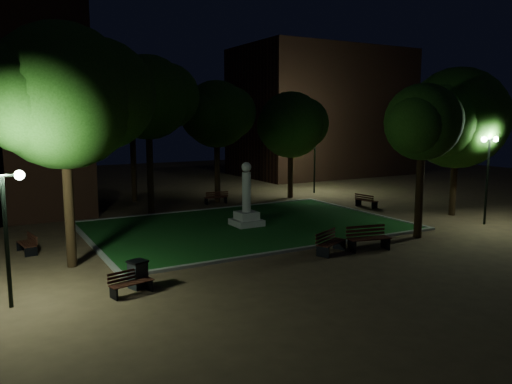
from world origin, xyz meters
TOP-DOWN VIEW (x-y plane):
  - ground at (0.00, 0.00)m, footprint 80.00×80.00m
  - lawn at (0.00, 2.00)m, footprint 15.00×10.00m
  - lawn_kerb at (0.00, 2.00)m, footprint 15.40×10.40m
  - monument at (0.00, 2.00)m, footprint 1.40×1.40m
  - building_far at (18.00, 20.00)m, footprint 16.00×10.00m
  - tree_west at (-8.74, -0.85)m, footprint 6.31×5.15m
  - tree_north_wl at (-3.01, 7.71)m, footprint 5.73×4.68m
  - tree_north_er at (2.04, 9.59)m, footprint 5.25×4.29m
  - tree_ne at (7.24, 8.84)m, footprint 5.51×4.50m
  - tree_east at (11.75, -0.99)m, footprint 6.81×5.56m
  - tree_se at (5.83, -3.89)m, footprint 4.20×3.43m
  - tree_far_north at (-2.56, 12.65)m, footprint 5.77×4.71m
  - lamppost_sw at (-11.10, -4.19)m, footprint 1.18×0.28m
  - lamppost_se at (11.01, -3.51)m, footprint 1.18×0.28m
  - lamppost_ne at (9.89, 9.83)m, footprint 1.18×0.28m
  - bench_near_left at (0.58, -4.04)m, footprint 1.72×1.20m
  - bench_near_right at (2.28, -4.40)m, footprint 1.90×0.97m
  - bench_west_near at (-7.78, -4.83)m, footprint 1.43×0.75m
  - bench_left_side at (-10.09, 2.00)m, footprint 0.70×1.45m
  - bench_right_side at (9.12, 3.38)m, footprint 0.70×1.52m
  - bench_far_side at (1.56, 8.99)m, footprint 1.53×0.65m
  - trash_bin at (-7.42, -4.38)m, footprint 0.68×0.68m

SIDE VIEW (x-z plane):
  - ground at x=0.00m, z-range 0.00..0.00m
  - lawn at x=0.00m, z-range 0.00..0.08m
  - lawn_kerb at x=0.00m, z-range 0.00..0.12m
  - bench_west_near at x=-7.78m, z-range -0.02..0.73m
  - bench_left_side at x=-10.09m, z-range -0.02..0.74m
  - bench_right_side at x=9.12m, z-range -0.02..0.78m
  - bench_far_side at x=1.56m, z-range -0.02..0.79m
  - bench_near_left at x=0.58m, z-range -0.03..0.87m
  - trash_bin at x=-7.42m, z-range 0.01..0.92m
  - bench_near_right at x=2.28m, z-range -0.03..0.96m
  - monument at x=0.00m, z-range -0.64..2.56m
  - lamppost_sw at x=-11.10m, z-range 0.84..4.80m
  - lamppost_ne at x=9.89m, z-range 0.88..5.28m
  - lamppost_se at x=11.01m, z-range 0.89..5.42m
  - tree_ne at x=7.24m, z-range 1.37..8.61m
  - tree_se at x=5.83m, z-range 1.76..8.73m
  - tree_east at x=11.75m, z-range 1.33..9.55m
  - tree_north_er at x=2.04m, z-range 1.77..9.61m
  - building_far at x=18.00m, z-range 0.00..12.00m
  - tree_west at x=-8.74m, z-range 1.80..10.56m
  - tree_north_wl at x=-3.01m, z-range 2.11..11.03m
  - tree_far_north at x=-2.56m, z-range 2.20..11.32m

